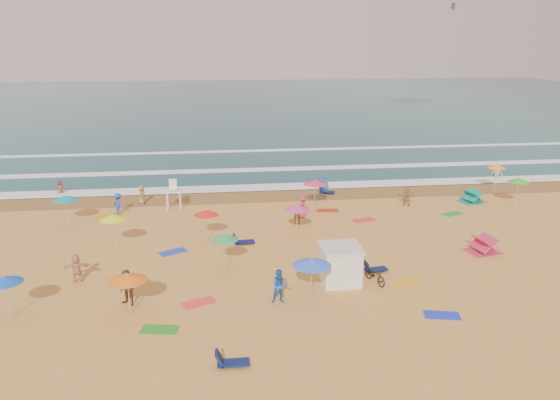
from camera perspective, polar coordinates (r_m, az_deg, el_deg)
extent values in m
plane|color=gold|center=(34.84, -3.21, -5.29)|extent=(220.00, 220.00, 0.00)
cube|color=#0C4756|center=(117.05, -6.16, 9.97)|extent=(220.00, 140.00, 0.18)
plane|color=olive|center=(46.67, -4.30, 0.35)|extent=(220.00, 220.00, 0.00)
cube|color=white|center=(49.05, -4.45, 1.26)|extent=(200.00, 2.20, 0.05)
cube|color=white|center=(55.83, -4.81, 3.11)|extent=(200.00, 1.60, 0.05)
cube|color=white|center=(65.60, -5.19, 5.10)|extent=(200.00, 1.20, 0.05)
cube|color=silver|center=(30.20, 6.32, -6.82)|extent=(2.00, 2.00, 2.00)
cube|color=silver|center=(29.81, 6.38, -4.94)|extent=(2.20, 2.20, 0.12)
imported|color=black|center=(30.63, 9.91, -7.70)|extent=(1.19, 1.93, 0.96)
cone|color=blue|center=(27.94, 3.34, -6.51)|extent=(2.02, 2.02, 0.35)
cone|color=red|center=(36.09, -7.74, -1.30)|extent=(1.60, 1.60, 0.35)
cone|color=green|center=(46.90, 23.69, 1.94)|extent=(1.66, 1.66, 0.35)
cone|color=teal|center=(41.79, -21.50, 0.23)|extent=(1.85, 1.85, 0.35)
cone|color=orange|center=(27.35, -15.67, -7.79)|extent=(1.86, 1.86, 0.35)
cone|color=#E1325D|center=(42.86, 3.69, 1.87)|extent=(1.83, 1.83, 0.35)
cone|color=#E4F419|center=(35.57, -17.07, -1.72)|extent=(1.72, 1.72, 0.35)
cone|color=#E23298|center=(37.08, 1.80, -0.77)|extent=(1.72, 1.72, 0.35)
cone|color=green|center=(31.35, -5.80, -3.84)|extent=(1.53, 1.53, 0.35)
cone|color=blue|center=(28.81, -26.78, -7.39)|extent=(1.59, 1.59, 0.35)
cone|color=#FFA01A|center=(51.01, 21.70, 3.32)|extent=(1.59, 1.59, 0.35)
cube|color=#0F124E|center=(35.83, -3.75, -4.38)|extent=(1.33, 0.63, 0.34)
cube|color=#0E1C48|center=(23.33, -4.90, -16.59)|extent=(1.31, 0.58, 0.34)
cube|color=#0E1A4A|center=(32.10, 10.00, -7.14)|extent=(1.36, 0.73, 0.34)
cube|color=#0E1449|center=(47.58, 4.93, 0.86)|extent=(1.42, 1.02, 0.34)
cube|color=blue|center=(35.17, -11.12, -5.35)|extent=(1.90, 1.59, 0.03)
cube|color=#2F9324|center=(26.44, -12.47, -13.07)|extent=(1.83, 1.16, 0.03)
cube|color=orange|center=(43.42, -17.53, -1.60)|extent=(1.90, 1.58, 0.03)
cube|color=#F13C38|center=(28.50, -8.49, -10.57)|extent=(1.90, 1.47, 0.03)
cube|color=#B12D16|center=(42.89, 4.97, -1.10)|extent=(1.78, 1.03, 0.03)
cube|color=#2133D1|center=(28.16, 16.56, -11.46)|extent=(1.85, 1.23, 0.03)
cube|color=green|center=(43.96, 17.57, -1.39)|extent=(1.89, 1.39, 0.03)
cube|color=orange|center=(31.15, 13.17, -8.41)|extent=(1.89, 1.65, 0.03)
cube|color=#CD3D30|center=(40.96, 8.77, -2.08)|extent=(1.87, 1.29, 0.03)
imported|color=#A7814D|center=(44.99, 13.12, 0.35)|extent=(1.47, 0.97, 1.52)
imported|color=tan|center=(32.24, -20.49, -6.68)|extent=(1.52, 0.70, 1.58)
imported|color=tan|center=(56.37, 21.71, 2.65)|extent=(1.26, 1.13, 1.70)
imported|color=brown|center=(39.43, 1.79, -1.41)|extent=(0.68, 0.56, 1.61)
imported|color=brown|center=(50.83, -21.98, 1.12)|extent=(0.83, 0.62, 1.53)
imported|color=#9A7947|center=(45.65, -14.25, 0.52)|extent=(0.65, 0.85, 1.55)
imported|color=#C5313D|center=(40.76, 2.34, -0.74)|extent=(0.91, 1.25, 1.73)
imported|color=#2444A8|center=(43.42, -16.53, -0.39)|extent=(1.17, 1.21, 1.66)
imported|color=tan|center=(31.51, 6.70, -5.99)|extent=(1.13, 0.97, 1.82)
imported|color=brown|center=(28.64, -15.66, -8.85)|extent=(1.15, 1.11, 1.87)
imported|color=#265CB4|center=(27.86, -0.02, -9.02)|extent=(0.87, 0.68, 1.79)
imported|color=#2258A1|center=(46.82, 4.74, 1.54)|extent=(0.76, 0.78, 1.82)
cube|color=#3F3326|center=(85.37, 17.67, 18.75)|extent=(0.40, 0.30, 0.90)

